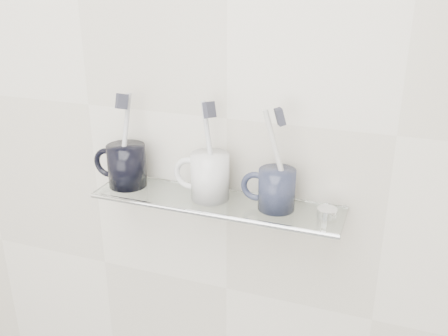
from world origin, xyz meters
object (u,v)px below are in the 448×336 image
at_px(mug_center, 210,176).
at_px(mug_left, 127,166).
at_px(mug_right, 277,189).
at_px(shelf_glass, 216,202).

bearing_deg(mug_center, mug_left, 166.66).
xyz_separation_m(mug_left, mug_right, (0.32, 0.00, -0.00)).
bearing_deg(mug_left, mug_center, -6.84).
xyz_separation_m(shelf_glass, mug_left, (-0.20, 0.00, 0.05)).
bearing_deg(shelf_glass, mug_center, 160.53).
xyz_separation_m(mug_center, mug_right, (0.13, 0.00, -0.01)).
height_order(mug_left, mug_right, mug_left).
distance_m(mug_left, mug_right, 0.32).
distance_m(shelf_glass, mug_center, 0.05).
relative_size(shelf_glass, mug_center, 5.36).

